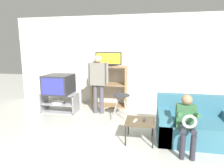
# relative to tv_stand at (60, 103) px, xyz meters

# --- Properties ---
(wall_back) EXTENTS (6.40, 0.06, 2.60)m
(wall_back) POSITION_rel_tv_stand_xyz_m (1.42, 1.03, 1.06)
(wall_back) COLOR silver
(wall_back) RESTS_ON ground_plane
(tv_stand) EXTENTS (0.94, 0.45, 0.49)m
(tv_stand) POSITION_rel_tv_stand_xyz_m (0.00, 0.00, 0.00)
(tv_stand) COLOR #939399
(tv_stand) RESTS_ON ground_plane
(television_main) EXTENTS (0.67, 0.68, 0.50)m
(television_main) POSITION_rel_tv_stand_xyz_m (-0.00, 0.00, 0.50)
(television_main) COLOR #2D2D33
(television_main) RESTS_ON tv_stand
(media_shelf) EXTENTS (1.00, 0.45, 1.17)m
(media_shelf) POSITION_rel_tv_stand_xyz_m (1.20, 0.74, 0.36)
(media_shelf) COLOR #9E7A51
(media_shelf) RESTS_ON ground_plane
(television_flat) EXTENTS (0.74, 0.20, 0.39)m
(television_flat) POSITION_rel_tv_stand_xyz_m (1.18, 0.71, 1.11)
(television_flat) COLOR black
(television_flat) RESTS_ON media_shelf
(folding_stool) EXTENTS (0.43, 0.44, 0.60)m
(folding_stool) POSITION_rel_tv_stand_xyz_m (1.69, -0.24, 0.26)
(folding_stool) COLOR #99999E
(folding_stool) RESTS_ON ground_plane
(snack_table) EXTENTS (0.51, 0.51, 0.38)m
(snack_table) POSITION_rel_tv_stand_xyz_m (2.17, -1.26, 0.10)
(snack_table) COLOR brown
(snack_table) RESTS_ON ground_plane
(remote_control_black) EXTENTS (0.05, 0.15, 0.02)m
(remote_control_black) POSITION_rel_tv_stand_xyz_m (2.25, -1.22, 0.15)
(remote_control_black) COLOR #232328
(remote_control_black) RESTS_ON snack_table
(remote_control_white) EXTENTS (0.07, 0.15, 0.02)m
(remote_control_white) POSITION_rel_tv_stand_xyz_m (2.09, -1.28, 0.15)
(remote_control_white) COLOR silver
(remote_control_white) RESTS_ON snack_table
(couch) EXTENTS (1.41, 0.92, 0.76)m
(couch) POSITION_rel_tv_stand_xyz_m (3.20, -0.97, 0.02)
(couch) COLOR teal
(couch) RESTS_ON ground_plane
(person_standing_adult) EXTENTS (0.53, 0.20, 1.49)m
(person_standing_adult) POSITION_rel_tv_stand_xyz_m (1.05, 0.06, 0.66)
(person_standing_adult) COLOR #4C4C56
(person_standing_adult) RESTS_ON ground_plane
(person_seated_child) EXTENTS (0.33, 0.43, 0.94)m
(person_seated_child) POSITION_rel_tv_stand_xyz_m (2.90, -1.50, 0.31)
(person_seated_child) COLOR #2D2D38
(person_seated_child) RESTS_ON ground_plane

